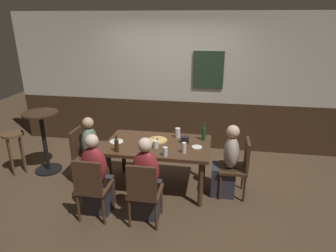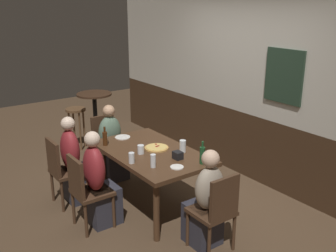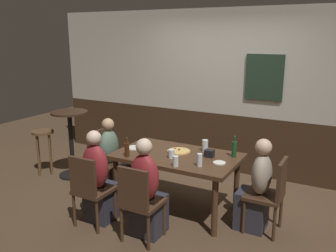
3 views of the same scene
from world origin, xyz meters
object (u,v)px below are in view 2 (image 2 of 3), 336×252
person_head_east (206,206)px  beer_bottle_brown (105,138)px  tumbler_water (141,150)px  beer_glass_half (132,159)px  person_left_near (75,166)px  side_bar_table (96,119)px  beer_glass_tall (153,161)px  dining_table (151,157)px  chair_left_near (63,168)px  beer_bottle_green (202,155)px  chair_mid_near (86,188)px  person_mid_near (99,186)px  person_head_west (112,148)px  plate_white_large (123,137)px  bar_stool (76,117)px  plate_white_small (177,167)px  condiment_caddy (178,155)px  chair_head_east (217,209)px  tumbler_short (183,147)px  chair_head_west (107,142)px  pizza (157,148)px

person_head_east → beer_bottle_brown: size_ratio=4.49×
tumbler_water → beer_glass_half: 0.29m
person_left_near → side_bar_table: bearing=144.4°
beer_glass_tall → dining_table: bearing=149.2°
chair_left_near → beer_bottle_green: size_ratio=3.31×
chair_mid_near → beer_bottle_brown: size_ratio=3.61×
person_left_near → person_mid_near: same height
person_head_west → plate_white_large: bearing=-5.9°
tumbler_water → beer_glass_tall: 0.42m
dining_table → chair_left_near: chair_left_near is taller
bar_stool → beer_glass_tall: bearing=-6.3°
tumbler_water → chair_mid_near: bearing=-90.4°
person_head_west → plate_white_small: bearing=-1.5°
chair_mid_near → condiment_caddy: 1.10m
person_head_west → side_bar_table: bearing=167.3°
chair_head_east → person_mid_near: size_ratio=0.77×
beer_bottle_green → side_bar_table: side_bar_table is taller
person_head_west → beer_glass_half: (1.20, -0.38, 0.34)m
condiment_caddy → side_bar_table: side_bar_table is taller
beer_glass_half → dining_table: bearing=115.1°
plate_white_large → tumbler_short: bearing=20.6°
person_left_near → bar_stool: bearing=156.0°
dining_table → person_head_west: (-1.02, 0.00, -0.20)m
person_head_west → person_mid_near: bearing=-35.0°
person_mid_near → beer_bottle_brown: size_ratio=4.69×
dining_table → chair_head_west: (-1.18, 0.00, -0.16)m
beer_glass_half → beer_bottle_brown: (-0.68, 0.02, 0.04)m
person_left_near → dining_table: bearing=46.6°
plate_white_large → beer_bottle_brown: bearing=-69.8°
tumbler_short → beer_bottle_brown: 1.00m
person_head_east → side_bar_table: 3.01m
tumbler_short → beer_bottle_brown: bearing=-139.7°
person_head_west → chair_head_west: bearing=180.0°
chair_left_near → chair_mid_near: 0.68m
person_head_west → side_bar_table: person_head_west is taller
chair_head_west → beer_bottle_green: beer_bottle_green is taller
person_head_east → beer_glass_half: bearing=-155.7°
dining_table → plate_white_small: size_ratio=10.30×
pizza → bar_stool: 2.41m
chair_mid_near → pizza: (-0.02, 0.98, 0.26)m
condiment_caddy → plate_white_large: bearing=-171.3°
chair_head_west → beer_bottle_brown: 0.84m
person_head_east → condiment_caddy: bearing=169.8°
chair_mid_near → side_bar_table: size_ratio=0.84×
pizza → beer_bottle_brown: size_ratio=1.22×
beer_bottle_green → plate_white_small: beer_bottle_green is taller
plate_white_large → plate_white_small: (1.20, -0.00, 0.00)m
pizza → plate_white_large: (-0.60, -0.14, -0.01)m
chair_head_east → person_mid_near: 1.38m
person_left_near → beer_bottle_brown: size_ratio=4.69×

